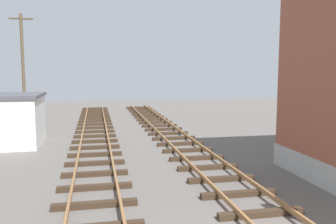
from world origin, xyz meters
TOP-DOWN VIEW (x-y plane):
  - control_hut at (-8.13, 13.79)m, footprint 3.00×3.80m
  - utility_pole_far at (-9.43, 24.09)m, footprint 1.80×0.24m

SIDE VIEW (x-z plane):
  - control_hut at x=-8.13m, z-range 0.01..2.77m
  - utility_pole_far at x=-9.43m, z-range 0.19..8.66m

